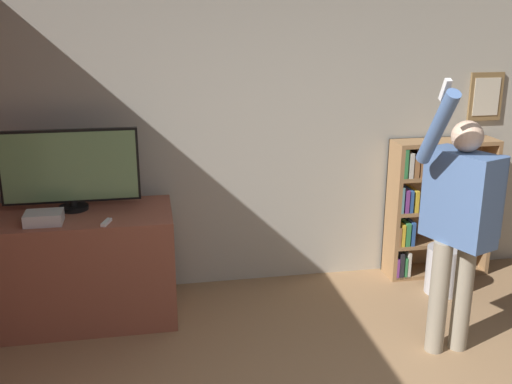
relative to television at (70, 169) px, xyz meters
name	(u,v)px	position (x,y,z in m)	size (l,w,h in m)	color
wall_back	(265,129)	(1.55, 0.38, 0.17)	(6.61, 0.09, 2.70)	#B2AD9E
tv_ledge	(78,267)	(0.00, -0.10, -0.75)	(1.46, 0.72, 0.86)	#93513D
television	(70,169)	(0.00, 0.00, 0.00)	(1.02, 0.22, 0.62)	black
game_console	(44,218)	(-0.17, -0.29, -0.28)	(0.26, 0.19, 0.09)	silver
remote_loose	(106,222)	(0.26, -0.37, -0.31)	(0.08, 0.14, 0.02)	white
bookshelf	(431,207)	(3.03, 0.20, -0.55)	(0.92, 0.28, 1.24)	#997047
person	(459,216)	(2.59, -1.05, -0.18)	(0.63, 0.58, 1.93)	gray
waste_bin	(444,270)	(2.99, -0.20, -0.98)	(0.30, 0.30, 0.41)	#B7B7BC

